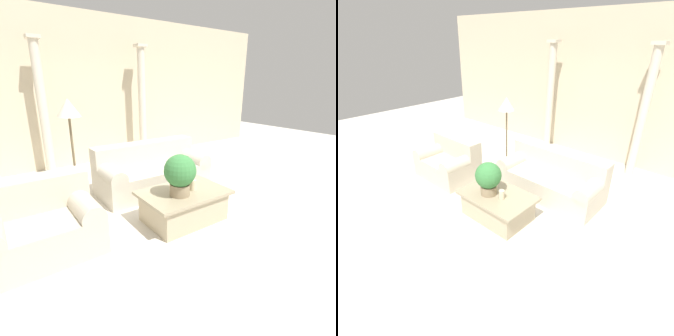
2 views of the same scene
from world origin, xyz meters
TOP-DOWN VIEW (x-y plane):
  - ground_plane at (0.00, 0.00)m, footprint 16.00×16.00m
  - wall_back at (0.00, 3.01)m, footprint 10.00×0.06m
  - sofa_long at (0.14, 0.80)m, footprint 1.91×0.85m
  - loveseat at (-1.81, -0.04)m, footprint 1.20×0.85m
  - coffee_table at (-0.09, -0.39)m, footprint 1.15×0.77m
  - potted_plant at (-0.21, -0.46)m, footprint 0.41×0.41m
  - pillar_candle at (0.03, -0.42)m, footprint 0.09×0.09m
  - floor_lamp at (-1.11, 0.96)m, footprint 0.34×0.34m
  - column_left at (-1.16, 2.57)m, footprint 0.24×0.24m
  - column_right at (0.98, 2.57)m, footprint 0.24×0.24m

SIDE VIEW (x-z plane):
  - ground_plane at x=0.00m, z-range 0.00..0.00m
  - coffee_table at x=-0.09m, z-range 0.01..0.43m
  - sofa_long at x=0.14m, z-range -0.08..0.73m
  - loveseat at x=-1.81m, z-range -0.07..0.74m
  - pillar_candle at x=0.03m, z-range 0.42..0.56m
  - potted_plant at x=-0.21m, z-range 0.45..0.99m
  - column_left at x=-1.16m, z-range 0.03..2.61m
  - column_right at x=0.98m, z-range 0.03..2.61m
  - floor_lamp at x=-1.11m, z-range 0.54..2.13m
  - wall_back at x=0.00m, z-range 0.00..3.20m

